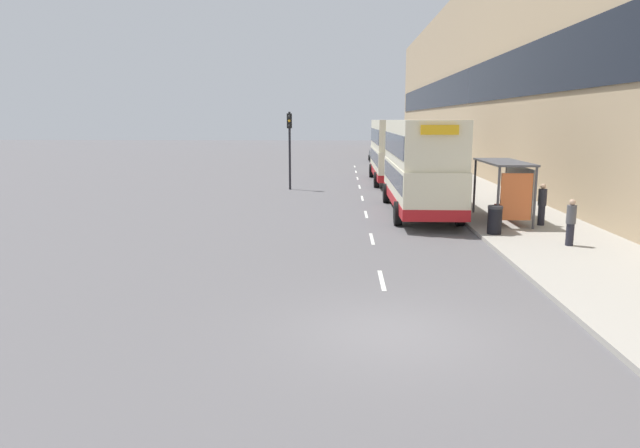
{
  "coord_description": "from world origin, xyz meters",
  "views": [
    {
      "loc": [
        -1.08,
        -11.18,
        4.32
      ],
      "look_at": [
        -2.29,
        18.8,
        -1.19
      ],
      "focal_mm": 32.0,
      "sensor_mm": 36.0,
      "label": 1
    }
  ],
  "objects_px": {
    "bus_shelter": "(510,180)",
    "pedestrian_1": "(519,190)",
    "pedestrian_3": "(571,222)",
    "traffic_light_far_kerb": "(290,138)",
    "pedestrian_2": "(459,190)",
    "litter_bin": "(495,220)",
    "car_0": "(379,153)",
    "double_decker_bus_near": "(420,164)",
    "pedestrian_at_shelter": "(542,204)",
    "double_decker_bus_ahead": "(393,149)"
  },
  "relations": [
    {
      "from": "pedestrian_2",
      "to": "pedestrian_3",
      "type": "xyz_separation_m",
      "value": [
        2.07,
        -8.22,
        -0.06
      ]
    },
    {
      "from": "pedestrian_3",
      "to": "litter_bin",
      "type": "relative_size",
      "value": 1.5
    },
    {
      "from": "double_decker_bus_ahead",
      "to": "pedestrian_1",
      "type": "distance_m",
      "value": 13.52
    },
    {
      "from": "bus_shelter",
      "to": "double_decker_bus_ahead",
      "type": "xyz_separation_m",
      "value": [
        -3.43,
        16.25,
        0.41
      ]
    },
    {
      "from": "pedestrian_1",
      "to": "traffic_light_far_kerb",
      "type": "bearing_deg",
      "value": 145.62
    },
    {
      "from": "double_decker_bus_near",
      "to": "traffic_light_far_kerb",
      "type": "xyz_separation_m",
      "value": [
        -6.88,
        8.96,
        0.94
      ]
    },
    {
      "from": "pedestrian_at_shelter",
      "to": "pedestrian_3",
      "type": "height_order",
      "value": "pedestrian_at_shelter"
    },
    {
      "from": "pedestrian_1",
      "to": "pedestrian_2",
      "type": "distance_m",
      "value": 2.85
    },
    {
      "from": "litter_bin",
      "to": "bus_shelter",
      "type": "bearing_deg",
      "value": 65.29
    },
    {
      "from": "double_decker_bus_ahead",
      "to": "pedestrian_2",
      "type": "height_order",
      "value": "double_decker_bus_ahead"
    },
    {
      "from": "pedestrian_1",
      "to": "litter_bin",
      "type": "distance_m",
      "value": 7.01
    },
    {
      "from": "double_decker_bus_near",
      "to": "litter_bin",
      "type": "xyz_separation_m",
      "value": [
        2.08,
        -5.49,
        -1.61
      ]
    },
    {
      "from": "bus_shelter",
      "to": "pedestrian_3",
      "type": "bearing_deg",
      "value": -80.22
    },
    {
      "from": "bus_shelter",
      "to": "car_0",
      "type": "height_order",
      "value": "bus_shelter"
    },
    {
      "from": "double_decker_bus_near",
      "to": "bus_shelter",
      "type": "bearing_deg",
      "value": -40.65
    },
    {
      "from": "car_0",
      "to": "pedestrian_2",
      "type": "distance_m",
      "value": 32.93
    },
    {
      "from": "pedestrian_at_shelter",
      "to": "double_decker_bus_ahead",
      "type": "bearing_deg",
      "value": 104.92
    },
    {
      "from": "pedestrian_2",
      "to": "traffic_light_far_kerb",
      "type": "height_order",
      "value": "traffic_light_far_kerb"
    },
    {
      "from": "pedestrian_2",
      "to": "litter_bin",
      "type": "xyz_separation_m",
      "value": [
        0.06,
        -6.3,
        -0.34
      ]
    },
    {
      "from": "bus_shelter",
      "to": "double_decker_bus_near",
      "type": "xyz_separation_m",
      "value": [
        -3.3,
        2.83,
        0.41
      ]
    },
    {
      "from": "double_decker_bus_ahead",
      "to": "pedestrian_at_shelter",
      "type": "height_order",
      "value": "double_decker_bus_ahead"
    },
    {
      "from": "car_0",
      "to": "litter_bin",
      "type": "xyz_separation_m",
      "value": [
        1.92,
        -39.17,
        -0.17
      ]
    },
    {
      "from": "double_decker_bus_near",
      "to": "traffic_light_far_kerb",
      "type": "relative_size",
      "value": 2.13
    },
    {
      "from": "bus_shelter",
      "to": "car_0",
      "type": "relative_size",
      "value": 0.93
    },
    {
      "from": "litter_bin",
      "to": "double_decker_bus_near",
      "type": "bearing_deg",
      "value": 110.72
    },
    {
      "from": "bus_shelter",
      "to": "pedestrian_3",
      "type": "xyz_separation_m",
      "value": [
        0.79,
        -4.57,
        -0.93
      ]
    },
    {
      "from": "bus_shelter",
      "to": "double_decker_bus_near",
      "type": "height_order",
      "value": "double_decker_bus_near"
    },
    {
      "from": "bus_shelter",
      "to": "pedestrian_1",
      "type": "height_order",
      "value": "bus_shelter"
    },
    {
      "from": "pedestrian_3",
      "to": "traffic_light_far_kerb",
      "type": "xyz_separation_m",
      "value": [
        -10.96,
        16.37,
        2.28
      ]
    },
    {
      "from": "double_decker_bus_ahead",
      "to": "pedestrian_3",
      "type": "bearing_deg",
      "value": -78.55
    },
    {
      "from": "double_decker_bus_near",
      "to": "pedestrian_at_shelter",
      "type": "bearing_deg",
      "value": -39.41
    },
    {
      "from": "bus_shelter",
      "to": "pedestrian_3",
      "type": "height_order",
      "value": "bus_shelter"
    },
    {
      "from": "double_decker_bus_near",
      "to": "litter_bin",
      "type": "distance_m",
      "value": 6.08
    },
    {
      "from": "bus_shelter",
      "to": "litter_bin",
      "type": "relative_size",
      "value": 4.0
    },
    {
      "from": "car_0",
      "to": "pedestrian_2",
      "type": "relative_size",
      "value": 2.66
    },
    {
      "from": "double_decker_bus_near",
      "to": "litter_bin",
      "type": "bearing_deg",
      "value": -69.28
    },
    {
      "from": "bus_shelter",
      "to": "double_decker_bus_ahead",
      "type": "height_order",
      "value": "double_decker_bus_ahead"
    },
    {
      "from": "double_decker_bus_near",
      "to": "litter_bin",
      "type": "relative_size",
      "value": 9.72
    },
    {
      "from": "pedestrian_3",
      "to": "litter_bin",
      "type": "bearing_deg",
      "value": 136.34
    },
    {
      "from": "pedestrian_at_shelter",
      "to": "litter_bin",
      "type": "xyz_separation_m",
      "value": [
        -2.33,
        -1.86,
        -0.33
      ]
    },
    {
      "from": "car_0",
      "to": "litter_bin",
      "type": "relative_size",
      "value": 4.28
    },
    {
      "from": "pedestrian_1",
      "to": "litter_bin",
      "type": "bearing_deg",
      "value": -113.48
    },
    {
      "from": "bus_shelter",
      "to": "double_decker_bus_near",
      "type": "bearing_deg",
      "value": 139.35
    },
    {
      "from": "double_decker_bus_near",
      "to": "pedestrian_1",
      "type": "xyz_separation_m",
      "value": [
        4.86,
        0.93,
        -1.29
      ]
    },
    {
      "from": "bus_shelter",
      "to": "litter_bin",
      "type": "xyz_separation_m",
      "value": [
        -1.22,
        -2.66,
        -1.21
      ]
    },
    {
      "from": "bus_shelter",
      "to": "pedestrian_1",
      "type": "bearing_deg",
      "value": 67.41
    },
    {
      "from": "double_decker_bus_ahead",
      "to": "car_0",
      "type": "relative_size",
      "value": 2.31
    },
    {
      "from": "double_decker_bus_near",
      "to": "pedestrian_1",
      "type": "bearing_deg",
      "value": 10.86
    },
    {
      "from": "traffic_light_far_kerb",
      "to": "pedestrian_at_shelter",
      "type": "bearing_deg",
      "value": -48.13
    },
    {
      "from": "double_decker_bus_near",
      "to": "pedestrian_1",
      "type": "height_order",
      "value": "double_decker_bus_near"
    }
  ]
}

